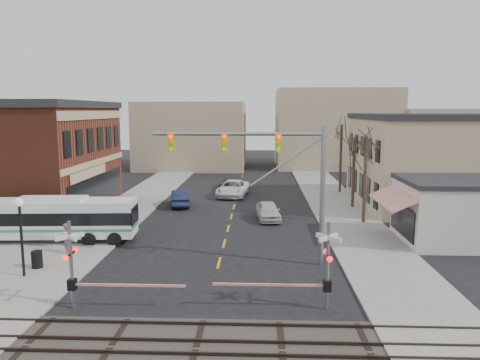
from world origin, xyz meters
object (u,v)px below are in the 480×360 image
(pedestrian_near, at_px, (67,238))
(car_d, at_px, (231,182))
(rr_crossing_west, at_px, (81,266))
(car_a, at_px, (268,211))
(car_b, at_px, (180,198))
(pedestrian_far, at_px, (85,224))
(transit_bus, at_px, (52,218))
(trash_bin, at_px, (37,259))
(street_lamp, at_px, (20,220))
(traffic_signal_mast, at_px, (275,166))
(car_c, at_px, (233,188))
(rr_crossing_east, at_px, (318,267))

(pedestrian_near, bearing_deg, car_d, -35.61)
(rr_crossing_west, xyz_separation_m, car_a, (8.63, 17.48, -1.23))
(car_b, xyz_separation_m, pedestrian_far, (-4.91, -10.89, 0.15))
(transit_bus, height_order, car_a, transit_bus)
(trash_bin, xyz_separation_m, car_d, (9.12, 28.31, 0.08))
(rr_crossing_west, bearing_deg, car_d, 81.97)
(pedestrian_near, bearing_deg, street_lamp, 153.58)
(traffic_signal_mast, height_order, car_d, traffic_signal_mast)
(traffic_signal_mast, height_order, car_b, traffic_signal_mast)
(transit_bus, distance_m, street_lamp, 7.19)
(transit_bus, relative_size, rr_crossing_west, 2.01)
(trash_bin, xyz_separation_m, car_c, (9.62, 22.96, 0.22))
(car_a, height_order, car_c, car_c)
(traffic_signal_mast, relative_size, car_c, 1.65)
(transit_bus, relative_size, car_c, 1.92)
(transit_bus, bearing_deg, car_c, 57.24)
(traffic_signal_mast, distance_m, rr_crossing_east, 7.36)
(street_lamp, xyz_separation_m, car_a, (13.14, 13.89, -2.39))
(traffic_signal_mast, distance_m, car_d, 27.59)
(traffic_signal_mast, bearing_deg, trash_bin, -173.55)
(rr_crossing_west, bearing_deg, traffic_signal_mast, 36.14)
(rr_crossing_east, relative_size, car_a, 1.29)
(car_a, relative_size, pedestrian_near, 2.33)
(rr_crossing_west, xyz_separation_m, car_c, (5.19, 27.88, -1.15))
(traffic_signal_mast, relative_size, car_d, 2.09)
(traffic_signal_mast, xyz_separation_m, car_d, (-4.09, 26.82, -5.05))
(rr_crossing_west, bearing_deg, car_c, 79.45)
(trash_bin, relative_size, car_d, 0.21)
(rr_crossing_west, relative_size, car_b, 1.21)
(street_lamp, height_order, car_c, street_lamp)
(trash_bin, xyz_separation_m, car_b, (5.02, 17.76, 0.16))
(car_a, distance_m, car_d, 16.23)
(transit_bus, height_order, rr_crossing_east, rr_crossing_east)
(traffic_signal_mast, bearing_deg, transit_bus, 164.69)
(pedestrian_near, bearing_deg, trash_bin, 150.91)
(rr_crossing_east, relative_size, car_c, 0.95)
(car_a, relative_size, car_d, 0.94)
(traffic_signal_mast, relative_size, pedestrian_near, 5.21)
(rr_crossing_east, relative_size, car_b, 1.21)
(transit_bus, height_order, car_b, transit_bus)
(street_lamp, distance_m, car_a, 19.27)
(car_d, bearing_deg, car_c, -69.82)
(traffic_signal_mast, height_order, car_c, traffic_signal_mast)
(rr_crossing_east, bearing_deg, car_d, 100.05)
(car_b, xyz_separation_m, car_d, (4.10, 10.55, -0.09))
(rr_crossing_east, xyz_separation_m, trash_bin, (-14.95, 4.60, -1.37))
(rr_crossing_east, bearing_deg, street_lamp, 167.72)
(car_b, relative_size, car_c, 0.79)
(street_lamp, relative_size, trash_bin, 4.41)
(traffic_signal_mast, height_order, pedestrian_near, traffic_signal_mast)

